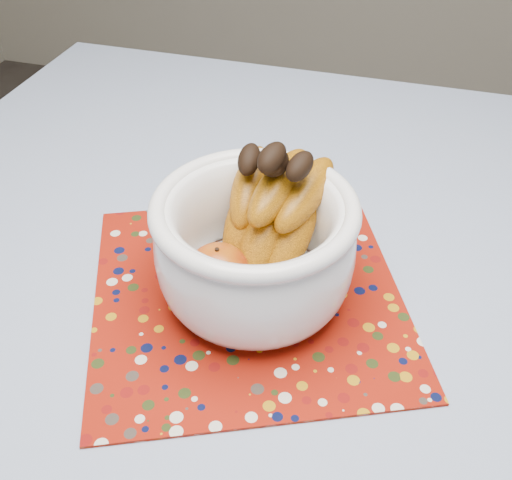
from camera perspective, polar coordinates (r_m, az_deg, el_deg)
table at (r=0.82m, az=2.59°, el=-9.76°), size 1.20×1.20×0.75m
tablecloth at (r=0.76m, az=2.77°, el=-5.77°), size 1.32×1.32×0.01m
placemat at (r=0.75m, az=-0.81°, el=-5.18°), size 0.50×0.50×0.00m
fruit_bowl at (r=0.70m, az=0.47°, el=0.63°), size 0.24×0.25×0.20m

